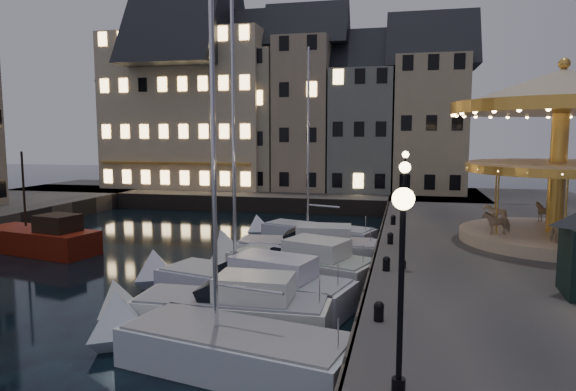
% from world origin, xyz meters
% --- Properties ---
extents(ground, '(160.00, 160.00, 0.00)m').
position_xyz_m(ground, '(0.00, 0.00, 0.00)').
color(ground, black).
rests_on(ground, ground).
extents(quay_east, '(16.00, 56.00, 1.30)m').
position_xyz_m(quay_east, '(14.00, 6.00, 0.65)').
color(quay_east, '#474442').
rests_on(quay_east, ground).
extents(quay_north, '(44.00, 12.00, 1.30)m').
position_xyz_m(quay_north, '(-8.00, 28.00, 0.65)').
color(quay_north, '#474442').
rests_on(quay_north, ground).
extents(quaywall_e, '(0.15, 44.00, 1.30)m').
position_xyz_m(quaywall_e, '(6.00, 6.00, 0.65)').
color(quaywall_e, '#47423A').
rests_on(quaywall_e, ground).
extents(quaywall_n, '(48.00, 0.15, 1.30)m').
position_xyz_m(quaywall_n, '(-6.00, 22.00, 0.65)').
color(quaywall_n, '#47423A').
rests_on(quaywall_n, ground).
extents(streetlamp_a, '(0.44, 0.44, 4.17)m').
position_xyz_m(streetlamp_a, '(7.20, -9.00, 4.02)').
color(streetlamp_a, black).
rests_on(streetlamp_a, quay_east).
extents(streetlamp_b, '(0.44, 0.44, 4.17)m').
position_xyz_m(streetlamp_b, '(7.20, 1.00, 4.02)').
color(streetlamp_b, black).
rests_on(streetlamp_b, quay_east).
extents(streetlamp_c, '(0.44, 0.44, 4.17)m').
position_xyz_m(streetlamp_c, '(7.20, 14.50, 4.02)').
color(streetlamp_c, black).
rests_on(streetlamp_c, quay_east).
extents(bollard_a, '(0.30, 0.30, 0.57)m').
position_xyz_m(bollard_a, '(6.60, -5.00, 1.60)').
color(bollard_a, black).
rests_on(bollard_a, quay_east).
extents(bollard_b, '(0.30, 0.30, 0.57)m').
position_xyz_m(bollard_b, '(6.60, 0.50, 1.60)').
color(bollard_b, black).
rests_on(bollard_b, quay_east).
extents(bollard_c, '(0.30, 0.30, 0.57)m').
position_xyz_m(bollard_c, '(6.60, 5.50, 1.60)').
color(bollard_c, black).
rests_on(bollard_c, quay_east).
extents(bollard_d, '(0.30, 0.30, 0.57)m').
position_xyz_m(bollard_d, '(6.60, 11.00, 1.60)').
color(bollard_d, black).
rests_on(bollard_d, quay_east).
extents(townhouse_na, '(5.50, 8.00, 12.80)m').
position_xyz_m(townhouse_na, '(-19.50, 30.00, 7.78)').
color(townhouse_na, gray).
rests_on(townhouse_na, quay_north).
extents(townhouse_nb, '(6.16, 8.00, 13.80)m').
position_xyz_m(townhouse_nb, '(-14.05, 30.00, 8.28)').
color(townhouse_nb, tan).
rests_on(townhouse_nb, quay_north).
extents(townhouse_nc, '(6.82, 8.00, 14.80)m').
position_xyz_m(townhouse_nc, '(-8.00, 30.00, 8.78)').
color(townhouse_nc, tan).
rests_on(townhouse_nc, quay_north).
extents(townhouse_nd, '(5.50, 8.00, 15.80)m').
position_xyz_m(townhouse_nd, '(-2.25, 30.00, 9.28)').
color(townhouse_nd, tan).
rests_on(townhouse_nd, quay_north).
extents(townhouse_ne, '(6.16, 8.00, 12.80)m').
position_xyz_m(townhouse_ne, '(3.20, 30.00, 7.78)').
color(townhouse_ne, slate).
rests_on(townhouse_ne, quay_north).
extents(townhouse_nf, '(6.82, 8.00, 13.80)m').
position_xyz_m(townhouse_nf, '(9.25, 30.00, 8.28)').
color(townhouse_nf, tan).
rests_on(townhouse_nf, quay_north).
extents(hotel_corner, '(17.60, 9.00, 16.80)m').
position_xyz_m(hotel_corner, '(-14.00, 30.00, 9.78)').
color(hotel_corner, beige).
rests_on(hotel_corner, quay_north).
extents(motorboat_a, '(7.68, 3.88, 12.72)m').
position_xyz_m(motorboat_a, '(2.25, -6.09, 0.54)').
color(motorboat_a, silver).
rests_on(motorboat_a, ground).
extents(motorboat_b, '(7.54, 2.32, 2.15)m').
position_xyz_m(motorboat_b, '(1.33, -3.54, 0.64)').
color(motorboat_b, silver).
rests_on(motorboat_b, ground).
extents(motorboat_c, '(8.95, 4.38, 11.90)m').
position_xyz_m(motorboat_c, '(1.18, -0.51, 0.68)').
color(motorboat_c, silver).
rests_on(motorboat_c, ground).
extents(motorboat_d, '(7.70, 4.78, 2.15)m').
position_xyz_m(motorboat_d, '(2.38, 3.06, 0.64)').
color(motorboat_d, silver).
rests_on(motorboat_d, ground).
extents(motorboat_e, '(8.16, 2.94, 2.15)m').
position_xyz_m(motorboat_e, '(2.04, 6.07, 0.64)').
color(motorboat_e, silver).
rests_on(motorboat_e, ground).
extents(motorboat_f, '(7.78, 4.25, 10.44)m').
position_xyz_m(motorboat_f, '(1.68, 10.73, 0.53)').
color(motorboat_f, silver).
rests_on(motorboat_f, ground).
extents(red_fishing_boat, '(7.29, 3.76, 5.78)m').
position_xyz_m(red_fishing_boat, '(-12.32, 5.00, 0.69)').
color(red_fishing_boat, '#641509').
rests_on(red_fishing_boat, ground).
extents(carousel, '(10.00, 10.00, 8.75)m').
position_xyz_m(carousel, '(14.30, 7.52, 7.06)').
color(carousel, '#CCB38F').
rests_on(carousel, quay_east).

